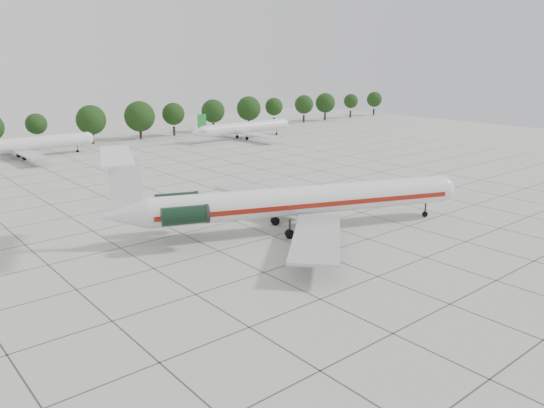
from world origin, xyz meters
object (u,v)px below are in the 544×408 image
object	(u,v)px
main_airliner	(287,201)
bg_airliner_d	(244,128)
bg_airliner_c	(24,145)
ground_crew	(372,201)

from	to	relation	value
main_airliner	bg_airliner_d	world-z (taller)	main_airliner
main_airliner	bg_airliner_c	size ratio (longest dim) A/B	1.58
ground_crew	bg_airliner_c	world-z (taller)	bg_airliner_c
main_airliner	bg_airliner_c	distance (m)	74.74
main_airliner	bg_airliner_c	xyz separation A→B (m)	(-10.21, 74.04, -0.91)
main_airliner	ground_crew	xyz separation A→B (m)	(16.89, 0.46, -2.92)
ground_crew	bg_airliner_d	xyz separation A→B (m)	(26.79, 66.37, 2.01)
main_airliner	bg_airliner_d	distance (m)	79.84
ground_crew	bg_airliner_c	size ratio (longest dim) A/B	0.06
main_airliner	ground_crew	distance (m)	17.14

